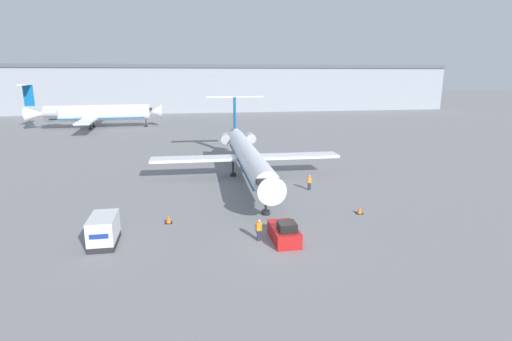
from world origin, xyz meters
The scene contains 10 objects.
ground_plane centered at (0.00, 0.00, 0.00)m, with size 600.00×600.00×0.00m, color slate.
terminal_building centered at (0.00, 120.00, 8.23)m, with size 180.00×16.80×16.41m.
airplane_main centered at (0.46, 21.25, 3.19)m, with size 24.20×33.49×9.62m.
pushback_tug centered at (0.29, 0.72, 0.70)m, with size 1.93×3.94×1.87m.
luggage_cart centered at (-13.69, 2.59, 1.15)m, with size 1.94×3.63×2.30m.
worker_near_tug centered at (-1.67, 1.17, 0.93)m, with size 0.40×0.25×1.78m.
worker_by_wing centered at (6.67, 14.34, 0.93)m, with size 0.40×0.25×1.77m.
traffic_cone_left centered at (-8.94, 6.39, 0.36)m, with size 0.64×0.64×0.76m.
traffic_cone_right centered at (8.94, 5.76, 0.35)m, with size 0.65×0.65×0.73m.
airplane_parked_far_left centered at (-28.89, 76.09, 3.77)m, with size 31.80×33.73×10.79m.
Camera 1 is at (-7.13, -28.05, 12.91)m, focal length 28.00 mm.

